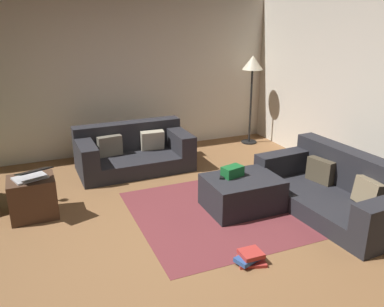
{
  "coord_description": "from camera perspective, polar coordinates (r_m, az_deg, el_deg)",
  "views": [
    {
      "loc": [
        -1.1,
        -3.48,
        2.29
      ],
      "look_at": [
        0.6,
        0.53,
        0.75
      ],
      "focal_mm": 37.59,
      "sensor_mm": 36.0,
      "label": 1
    }
  ],
  "objects": [
    {
      "name": "tv_remote",
      "position": [
        4.87,
        4.34,
        -3.24
      ],
      "size": [
        0.13,
        0.16,
        0.02
      ],
      "primitive_type": "cube",
      "rotation": [
        0.0,
        0.0,
        -0.59
      ],
      "color": "black",
      "rests_on": "ottoman"
    },
    {
      "name": "laptop",
      "position": [
        4.91,
        -21.82,
        -2.87
      ],
      "size": [
        0.47,
        0.5,
        0.18
      ],
      "color": "silver",
      "rests_on": "side_table"
    },
    {
      "name": "area_rug",
      "position": [
        5.05,
        7.02,
        -7.63
      ],
      "size": [
        2.6,
        2.0,
        0.01
      ],
      "primitive_type": "cube",
      "color": "brown",
      "rests_on": "ground_plane"
    },
    {
      "name": "gift_box",
      "position": [
        4.89,
        5.76,
        -2.54
      ],
      "size": [
        0.28,
        0.21,
        0.13
      ],
      "primitive_type": "cube",
      "rotation": [
        0.0,
        0.0,
        0.25
      ],
      "color": "#19662D",
      "rests_on": "ottoman"
    },
    {
      "name": "couch_left",
      "position": [
        6.24,
        -8.4,
        0.28
      ],
      "size": [
        1.69,
        0.93,
        0.67
      ],
      "rotation": [
        0.0,
        0.0,
        3.16
      ],
      "color": "#26262B",
      "rests_on": "ground_plane"
    },
    {
      "name": "ground_plane",
      "position": [
        4.31,
        -4.74,
        -12.72
      ],
      "size": [
        6.4,
        6.4,
        0.0
      ],
      "primitive_type": "plane",
      "color": "brown"
    },
    {
      "name": "ottoman",
      "position": [
        4.96,
        7.11,
        -5.59
      ],
      "size": [
        0.88,
        0.68,
        0.4
      ],
      "primitive_type": "cube",
      "color": "#26262B",
      "rests_on": "ground_plane"
    },
    {
      "name": "rear_partition",
      "position": [
        6.78,
        -13.64,
        10.55
      ],
      "size": [
        6.4,
        0.12,
        2.6
      ],
      "primitive_type": "cube",
      "color": "silver",
      "rests_on": "ground_plane"
    },
    {
      "name": "side_table",
      "position": [
        5.08,
        -21.64,
        -5.81
      ],
      "size": [
        0.52,
        0.44,
        0.48
      ],
      "primitive_type": "cube",
      "color": "#4C3323",
      "rests_on": "ground_plane"
    },
    {
      "name": "book_stack",
      "position": [
        4.03,
        8.27,
        -14.41
      ],
      "size": [
        0.33,
        0.27,
        0.12
      ],
      "color": "#B7332D",
      "rests_on": "ground_plane"
    },
    {
      "name": "corner_lamp",
      "position": [
        7.23,
        8.58,
        11.72
      ],
      "size": [
        0.36,
        0.36,
        1.58
      ],
      "color": "black",
      "rests_on": "ground_plane"
    },
    {
      "name": "couch_right",
      "position": [
        5.18,
        20.03,
        -4.89
      ],
      "size": [
        1.09,
        1.93,
        0.69
      ],
      "rotation": [
        0.0,
        0.0,
        1.64
      ],
      "color": "#26262B",
      "rests_on": "ground_plane"
    }
  ]
}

